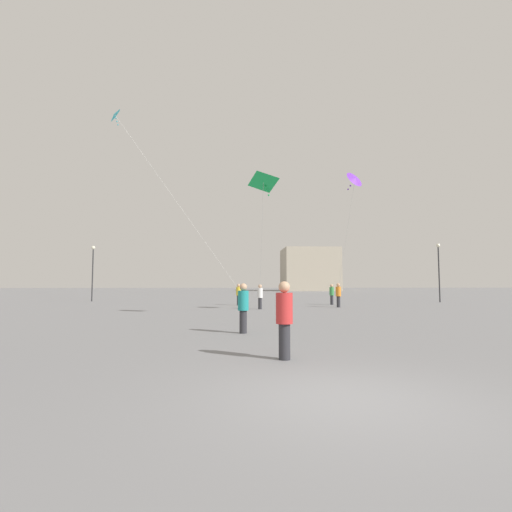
{
  "coord_description": "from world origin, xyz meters",
  "views": [
    {
      "loc": [
        -1.74,
        -5.89,
        1.76
      ],
      "look_at": [
        0.0,
        22.78,
        3.82
      ],
      "focal_mm": 26.89,
      "sensor_mm": 36.0,
      "label": 1
    }
  ],
  "objects_px": {
    "person_in_white": "(260,296)",
    "person_in_yellow": "(239,293)",
    "kite_cyan_diamond": "(116,117)",
    "lamppost_east": "(93,265)",
    "person_in_green": "(332,293)",
    "person_in_red": "(284,316)",
    "person_in_orange": "(338,294)",
    "kite_violet_diamond": "(355,180)",
    "person_in_teal": "(243,306)",
    "kite_emerald_delta": "(264,184)",
    "lamppost_west": "(439,263)",
    "building_left_hall": "(309,270)"
  },
  "relations": [
    {
      "from": "person_in_white",
      "to": "person_in_yellow",
      "type": "bearing_deg",
      "value": 20.8
    },
    {
      "from": "kite_cyan_diamond",
      "to": "lamppost_east",
      "type": "xyz_separation_m",
      "value": [
        -4.83,
        9.58,
        -10.97
      ]
    },
    {
      "from": "person_in_green",
      "to": "lamppost_east",
      "type": "height_order",
      "value": "lamppost_east"
    },
    {
      "from": "person_in_red",
      "to": "kite_cyan_diamond",
      "type": "relative_size",
      "value": 0.13
    },
    {
      "from": "person_in_orange",
      "to": "kite_violet_diamond",
      "type": "height_order",
      "value": "kite_violet_diamond"
    },
    {
      "from": "kite_violet_diamond",
      "to": "person_in_teal",
      "type": "bearing_deg",
      "value": -128.59
    },
    {
      "from": "person_in_teal",
      "to": "person_in_green",
      "type": "bearing_deg",
      "value": -47.43
    },
    {
      "from": "kite_emerald_delta",
      "to": "person_in_teal",
      "type": "bearing_deg",
      "value": -101.11
    },
    {
      "from": "kite_cyan_diamond",
      "to": "kite_violet_diamond",
      "type": "xyz_separation_m",
      "value": [
        16.43,
        -6.77,
        -6.53
      ]
    },
    {
      "from": "lamppost_west",
      "to": "person_in_green",
      "type": "bearing_deg",
      "value": -162.82
    },
    {
      "from": "person_in_red",
      "to": "person_in_orange",
      "type": "relative_size",
      "value": 1.01
    },
    {
      "from": "person_in_orange",
      "to": "kite_emerald_delta",
      "type": "relative_size",
      "value": 0.25
    },
    {
      "from": "person_in_yellow",
      "to": "lamppost_west",
      "type": "xyz_separation_m",
      "value": [
        18.95,
        3.71,
        2.71
      ]
    },
    {
      "from": "person_in_teal",
      "to": "lamppost_east",
      "type": "relative_size",
      "value": 0.32
    },
    {
      "from": "kite_violet_diamond",
      "to": "building_left_hall",
      "type": "bearing_deg",
      "value": 80.85
    },
    {
      "from": "person_in_orange",
      "to": "kite_violet_diamond",
      "type": "bearing_deg",
      "value": 44.48
    },
    {
      "from": "person_in_green",
      "to": "person_in_orange",
      "type": "bearing_deg",
      "value": 59.26
    },
    {
      "from": "kite_emerald_delta",
      "to": "person_in_green",
      "type": "bearing_deg",
      "value": 60.03
    },
    {
      "from": "person_in_white",
      "to": "building_left_hall",
      "type": "relative_size",
      "value": 0.13
    },
    {
      "from": "person_in_yellow",
      "to": "person_in_teal",
      "type": "height_order",
      "value": "person_in_teal"
    },
    {
      "from": "person_in_orange",
      "to": "lamppost_west",
      "type": "bearing_deg",
      "value": 169.64
    },
    {
      "from": "building_left_hall",
      "to": "lamppost_west",
      "type": "xyz_separation_m",
      "value": [
        0.68,
        -57.97,
        -1.47
      ]
    },
    {
      "from": "person_in_green",
      "to": "kite_cyan_diamond",
      "type": "distance_m",
      "value": 22.14
    },
    {
      "from": "person_in_orange",
      "to": "lamppost_west",
      "type": "xyz_separation_m",
      "value": [
        11.59,
        6.88,
        2.68
      ]
    },
    {
      "from": "kite_cyan_diamond",
      "to": "building_left_hall",
      "type": "height_order",
      "value": "kite_cyan_diamond"
    },
    {
      "from": "kite_cyan_diamond",
      "to": "kite_emerald_delta",
      "type": "height_order",
      "value": "kite_cyan_diamond"
    },
    {
      "from": "person_in_yellow",
      "to": "kite_emerald_delta",
      "type": "height_order",
      "value": "kite_emerald_delta"
    },
    {
      "from": "person_in_green",
      "to": "lamppost_east",
      "type": "distance_m",
      "value": 23.43
    },
    {
      "from": "kite_cyan_diamond",
      "to": "lamppost_west",
      "type": "relative_size",
      "value": 2.53
    },
    {
      "from": "kite_violet_diamond",
      "to": "building_left_hall",
      "type": "height_order",
      "value": "building_left_hall"
    },
    {
      "from": "person_in_teal",
      "to": "person_in_white",
      "type": "xyz_separation_m",
      "value": [
        1.5,
        12.69,
        -0.04
      ]
    },
    {
      "from": "person_in_green",
      "to": "person_in_orange",
      "type": "xyz_separation_m",
      "value": [
        -0.39,
        -3.42,
        0.05
      ]
    },
    {
      "from": "lamppost_west",
      "to": "person_in_red",
      "type": "bearing_deg",
      "value": -124.97
    },
    {
      "from": "person_in_white",
      "to": "building_left_hall",
      "type": "distance_m",
      "value": 68.8
    },
    {
      "from": "person_in_white",
      "to": "lamppost_east",
      "type": "distance_m",
      "value": 20.26
    },
    {
      "from": "person_in_orange",
      "to": "person_in_teal",
      "type": "xyz_separation_m",
      "value": [
        -7.46,
        -14.41,
        -0.01
      ]
    },
    {
      "from": "person_in_green",
      "to": "person_in_yellow",
      "type": "relative_size",
      "value": 0.98
    },
    {
      "from": "building_left_hall",
      "to": "lamppost_west",
      "type": "height_order",
      "value": "building_left_hall"
    },
    {
      "from": "person_in_green",
      "to": "kite_cyan_diamond",
      "type": "relative_size",
      "value": 0.12
    },
    {
      "from": "kite_cyan_diamond",
      "to": "person_in_orange",
      "type": "bearing_deg",
      "value": -3.9
    },
    {
      "from": "person_in_green",
      "to": "person_in_yellow",
      "type": "xyz_separation_m",
      "value": [
        -7.75,
        -0.25,
        0.02
      ]
    },
    {
      "from": "person_in_orange",
      "to": "lamppost_east",
      "type": "relative_size",
      "value": 0.33
    },
    {
      "from": "person_in_red",
      "to": "person_in_white",
      "type": "height_order",
      "value": "person_in_red"
    },
    {
      "from": "person_in_white",
      "to": "lamppost_east",
      "type": "bearing_deg",
      "value": 56.42
    },
    {
      "from": "person_in_teal",
      "to": "kite_emerald_delta",
      "type": "xyz_separation_m",
      "value": [
        1.26,
        6.4,
        6.13
      ]
    },
    {
      "from": "building_left_hall",
      "to": "kite_violet_diamond",
      "type": "bearing_deg",
      "value": -99.15
    },
    {
      "from": "person_in_yellow",
      "to": "person_in_red",
      "type": "bearing_deg",
      "value": -35.55
    },
    {
      "from": "person_in_orange",
      "to": "person_in_white",
      "type": "bearing_deg",
      "value": -24.94
    },
    {
      "from": "person_in_orange",
      "to": "kite_violet_diamond",
      "type": "relative_size",
      "value": 0.24
    },
    {
      "from": "person_in_yellow",
      "to": "kite_emerald_delta",
      "type": "relative_size",
      "value": 0.24
    }
  ]
}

